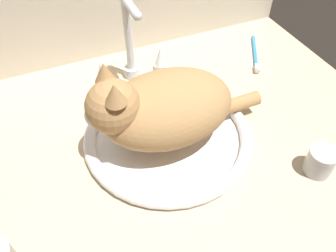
% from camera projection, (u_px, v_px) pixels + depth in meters
% --- Properties ---
extents(countertop, '(1.07, 0.71, 0.03)m').
position_uv_depth(countertop, '(161.00, 143.00, 0.76)').
color(countertop, '#CCB793').
rests_on(countertop, ground).
extents(sink_basin, '(0.37, 0.37, 0.03)m').
position_uv_depth(sink_basin, '(168.00, 135.00, 0.74)').
color(sink_basin, white).
rests_on(sink_basin, countertop).
extents(faucet, '(0.19, 0.11, 0.23)m').
position_uv_depth(faucet, '(131.00, 50.00, 0.83)').
color(faucet, silver).
rests_on(faucet, countertop).
extents(cat, '(0.39, 0.19, 0.19)m').
position_uv_depth(cat, '(159.00, 108.00, 0.67)').
color(cat, tan).
rests_on(cat, sink_basin).
extents(metal_jar, '(0.06, 0.06, 0.06)m').
position_uv_depth(metal_jar, '(320.00, 162.00, 0.66)').
color(metal_jar, '#B2B5BA').
rests_on(metal_jar, countertop).
extents(toothbrush, '(0.10, 0.16, 0.02)m').
position_uv_depth(toothbrush, '(255.00, 54.00, 0.96)').
color(toothbrush, '#338CD1').
rests_on(toothbrush, countertop).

